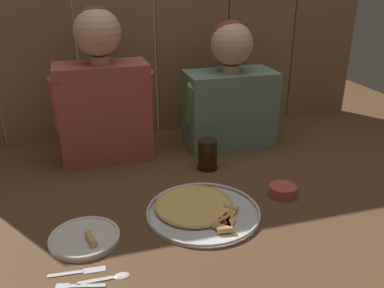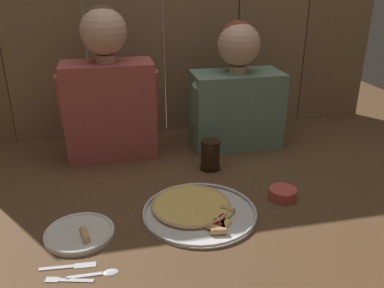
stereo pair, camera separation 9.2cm
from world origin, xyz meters
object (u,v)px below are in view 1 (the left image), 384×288
at_px(dipping_bowl, 283,190).
at_px(diner_right, 230,91).
at_px(drinking_glass, 208,154).
at_px(diner_left, 103,91).
at_px(pizza_tray, 200,209).
at_px(dinner_plate, 85,237).

bearing_deg(dipping_bowl, diner_right, 91.33).
height_order(drinking_glass, diner_right, diner_right).
relative_size(dipping_bowl, diner_left, 0.15).
distance_m(pizza_tray, drinking_glass, 0.34).
distance_m(pizza_tray, diner_left, 0.67).
xyz_separation_m(dipping_bowl, diner_right, (-0.01, 0.52, 0.23)).
height_order(pizza_tray, dipping_bowl, dipping_bowl).
bearing_deg(diner_left, pizza_tray, -64.60).
distance_m(drinking_glass, dipping_bowl, 0.35).
xyz_separation_m(dinner_plate, diner_right, (0.70, 0.59, 0.25)).
bearing_deg(drinking_glass, pizza_tray, -112.61).
bearing_deg(pizza_tray, drinking_glass, 67.39).
relative_size(drinking_glass, diner_left, 0.19).
height_order(pizza_tray, dinner_plate, dinner_plate).
bearing_deg(diner_left, dipping_bowl, -41.72).
bearing_deg(drinking_glass, dipping_bowl, -56.39).
distance_m(diner_left, diner_right, 0.57).
distance_m(dipping_bowl, diner_left, 0.83).
xyz_separation_m(drinking_glass, diner_right, (0.18, 0.23, 0.19)).
xyz_separation_m(dinner_plate, drinking_glass, (0.52, 0.36, 0.05)).
relative_size(dinner_plate, dipping_bowl, 2.19).
bearing_deg(diner_left, drinking_glass, -30.34).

